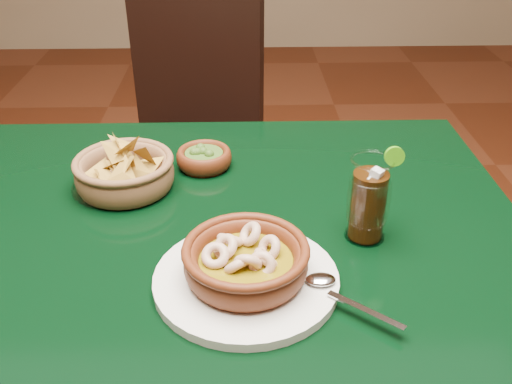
{
  "coord_description": "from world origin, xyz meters",
  "views": [
    {
      "loc": [
        0.12,
        -0.82,
        1.29
      ],
      "look_at": [
        0.14,
        -0.02,
        0.81
      ],
      "focal_mm": 40.0,
      "sensor_mm": 36.0,
      "label": 1
    }
  ],
  "objects_px": {
    "shrimp_plate": "(246,266)",
    "cola_drink": "(369,200)",
    "dining_table": "(178,263)",
    "dining_chair": "(180,149)",
    "chip_basket": "(125,172)"
  },
  "relations": [
    {
      "from": "dining_table",
      "to": "shrimp_plate",
      "type": "distance_m",
      "value": 0.25
    },
    {
      "from": "chip_basket",
      "to": "cola_drink",
      "type": "relative_size",
      "value": 1.33
    },
    {
      "from": "dining_chair",
      "to": "cola_drink",
      "type": "distance_m",
      "value": 0.91
    },
    {
      "from": "dining_chair",
      "to": "dining_table",
      "type": "bearing_deg",
      "value": -84.54
    },
    {
      "from": "dining_table",
      "to": "dining_chair",
      "type": "bearing_deg",
      "value": 95.46
    },
    {
      "from": "dining_chair",
      "to": "shrimp_plate",
      "type": "relative_size",
      "value": 2.83
    },
    {
      "from": "dining_chair",
      "to": "chip_basket",
      "type": "height_order",
      "value": "dining_chair"
    },
    {
      "from": "shrimp_plate",
      "to": "cola_drink",
      "type": "distance_m",
      "value": 0.23
    },
    {
      "from": "shrimp_plate",
      "to": "cola_drink",
      "type": "bearing_deg",
      "value": 30.24
    },
    {
      "from": "dining_chair",
      "to": "shrimp_plate",
      "type": "bearing_deg",
      "value": -77.93
    },
    {
      "from": "dining_table",
      "to": "cola_drink",
      "type": "xyz_separation_m",
      "value": [
        0.32,
        -0.07,
        0.17
      ]
    },
    {
      "from": "dining_chair",
      "to": "shrimp_plate",
      "type": "xyz_separation_m",
      "value": [
        0.19,
        -0.88,
        0.25
      ]
    },
    {
      "from": "dining_table",
      "to": "chip_basket",
      "type": "xyz_separation_m",
      "value": [
        -0.1,
        0.1,
        0.13
      ]
    },
    {
      "from": "shrimp_plate",
      "to": "chip_basket",
      "type": "height_order",
      "value": "chip_basket"
    },
    {
      "from": "shrimp_plate",
      "to": "dining_chair",
      "type": "bearing_deg",
      "value": 102.07
    }
  ]
}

